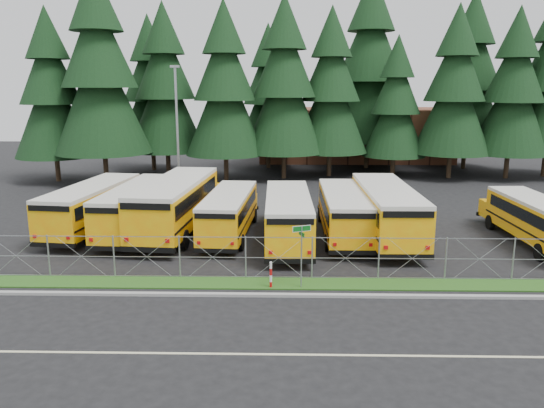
{
  "coord_description": "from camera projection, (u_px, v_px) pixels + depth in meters",
  "views": [
    {
      "loc": [
        -2.32,
        -23.81,
        8.56
      ],
      "look_at": [
        -2.92,
        4.0,
        2.37
      ],
      "focal_mm": 35.0,
      "sensor_mm": 36.0,
      "label": 1
    }
  ],
  "objects": [
    {
      "name": "striped_bollard",
      "position": [
        271.0,
        275.0,
        22.84
      ],
      "size": [
        0.11,
        0.11,
        1.2
      ],
      "primitive_type": "cylinder",
      "color": "#B20C0C",
      "rests_on": "ground"
    },
    {
      "name": "conifer_11",
      "position": [
        268.0,
        97.0,
        55.3
      ],
      "size": [
        6.75,
        6.75,
        14.92
      ],
      "primitive_type": null,
      "color": "black",
      "rests_on": "ground"
    },
    {
      "name": "light_standard",
      "position": [
        177.0,
        126.0,
        41.43
      ],
      "size": [
        0.7,
        0.35,
        10.14
      ],
      "color": "#979A9F",
      "rests_on": "ground"
    },
    {
      "name": "conifer_5",
      "position": [
        331.0,
        93.0,
        50.11
      ],
      "size": [
        7.2,
        7.2,
        15.92
      ],
      "primitive_type": null,
      "color": "black",
      "rests_on": "ground"
    },
    {
      "name": "chainlink_fence",
      "position": [
        334.0,
        258.0,
        23.86
      ],
      "size": [
        44.0,
        0.1,
        2.0
      ],
      "primitive_type": null,
      "color": "#979A9F",
      "rests_on": "ground"
    },
    {
      "name": "curb",
      "position": [
        338.0,
        296.0,
        22.01
      ],
      "size": [
        50.0,
        0.25,
        0.12
      ],
      "primitive_type": "cube",
      "color": "gray",
      "rests_on": "ground"
    },
    {
      "name": "conifer_13",
      "position": [
        470.0,
        82.0,
        54.56
      ],
      "size": [
        8.17,
        8.17,
        18.07
      ],
      "primitive_type": null,
      "color": "black",
      "rests_on": "ground"
    },
    {
      "name": "conifer_4",
      "position": [
        284.0,
        88.0,
        48.76
      ],
      "size": [
        7.59,
        7.59,
        16.79
      ],
      "primitive_type": null,
      "color": "black",
      "rests_on": "ground"
    },
    {
      "name": "conifer_8",
      "position": [
        513.0,
        94.0,
        48.9
      ],
      "size": [
        7.12,
        7.12,
        15.74
      ],
      "primitive_type": null,
      "color": "black",
      "rests_on": "ground"
    },
    {
      "name": "road_lane_line",
      "position": [
        354.0,
        355.0,
        17.24
      ],
      "size": [
        50.0,
        0.12,
        0.01
      ],
      "primitive_type": "cube",
      "color": "beige",
      "rests_on": "ground"
    },
    {
      "name": "grass_verge",
      "position": [
        335.0,
        284.0,
        23.38
      ],
      "size": [
        50.0,
        1.4,
        0.06
      ],
      "primitive_type": "cube",
      "color": "#244C15",
      "rests_on": "ground"
    },
    {
      "name": "conifer_6",
      "position": [
        396.0,
        107.0,
        50.3
      ],
      "size": [
        6.02,
        6.02,
        13.32
      ],
      "primitive_type": null,
      "color": "black",
      "rests_on": "ground"
    },
    {
      "name": "conifer_7",
      "position": [
        454.0,
        93.0,
        49.01
      ],
      "size": [
        7.22,
        7.22,
        15.98
      ],
      "primitive_type": null,
      "color": "black",
      "rests_on": "ground"
    },
    {
      "name": "street_sign",
      "position": [
        302.0,
        243.0,
        22.54
      ],
      "size": [
        0.79,
        0.52,
        2.81
      ],
      "color": "#979A9F",
      "rests_on": "ground"
    },
    {
      "name": "bus_2",
      "position": [
        178.0,
        206.0,
        31.63
      ],
      "size": [
        3.92,
        12.45,
        3.21
      ],
      "primitive_type": null,
      "rotation": [
        0.0,
        0.0,
        -0.09
      ],
      "color": "orange",
      "rests_on": "ground"
    },
    {
      "name": "conifer_3",
      "position": [
        225.0,
        92.0,
        47.97
      ],
      "size": [
        7.32,
        7.32,
        16.19
      ],
      "primitive_type": null,
      "color": "black",
      "rests_on": "ground"
    },
    {
      "name": "conifer_10",
      "position": [
        151.0,
        94.0,
        53.98
      ],
      "size": [
        7.08,
        7.08,
        15.65
      ],
      "primitive_type": null,
      "color": "black",
      "rests_on": "ground"
    },
    {
      "name": "bus_3",
      "position": [
        230.0,
        214.0,
        30.85
      ],
      "size": [
        2.95,
        10.02,
        2.59
      ],
      "primitive_type": null,
      "rotation": [
        0.0,
        0.0,
        -0.06
      ],
      "color": "orange",
      "rests_on": "ground"
    },
    {
      "name": "bus_6",
      "position": [
        385.0,
        212.0,
        30.38
      ],
      "size": [
        2.84,
        11.64,
        3.05
      ],
      "primitive_type": null,
      "rotation": [
        0.0,
        0.0,
        0.01
      ],
      "color": "orange",
      "rests_on": "ground"
    },
    {
      "name": "brick_building",
      "position": [
        353.0,
        134.0,
        63.31
      ],
      "size": [
        22.0,
        10.0,
        6.0
      ],
      "primitive_type": "cube",
      "color": "brown",
      "rests_on": "ground"
    },
    {
      "name": "conifer_12",
      "position": [
        369.0,
        72.0,
        54.82
      ],
      "size": [
        9.03,
        9.03,
        19.97
      ],
      "primitive_type": null,
      "color": "black",
      "rests_on": "ground"
    },
    {
      "name": "bus_4",
      "position": [
        288.0,
        218.0,
        29.49
      ],
      "size": [
        2.65,
        10.65,
        2.78
      ],
      "primitive_type": null,
      "rotation": [
        0.0,
        0.0,
        0.01
      ],
      "color": "orange",
      "rests_on": "ground"
    },
    {
      "name": "ground",
      "position": [
        332.0,
        272.0,
        25.05
      ],
      "size": [
        120.0,
        120.0,
        0.0
      ],
      "primitive_type": "plane",
      "color": "black",
      "rests_on": "ground"
    },
    {
      "name": "bus_east",
      "position": [
        534.0,
        222.0,
        29.12
      ],
      "size": [
        2.64,
        9.89,
        2.57
      ],
      "primitive_type": null,
      "rotation": [
        0.0,
        0.0,
        0.03
      ],
      "color": "orange",
      "rests_on": "ground"
    },
    {
      "name": "conifer_2",
      "position": [
        165.0,
        91.0,
        50.41
      ],
      "size": [
        7.39,
        7.39,
        16.35
      ],
      "primitive_type": null,
      "color": "black",
      "rests_on": "ground"
    },
    {
      "name": "conifer_1",
      "position": [
        100.0,
        77.0,
        45.99
      ],
      "size": [
        8.45,
        8.45,
        18.69
      ],
      "primitive_type": null,
      "color": "black",
      "rests_on": "ground"
    },
    {
      "name": "bus_1",
      "position": [
        141.0,
        209.0,
        31.48
      ],
      "size": [
        3.29,
        11.06,
        2.86
      ],
      "primitive_type": null,
      "rotation": [
        0.0,
        0.0,
        -0.07
      ],
      "color": "orange",
      "rests_on": "ground"
    },
    {
      "name": "bus_0",
      "position": [
        95.0,
        207.0,
        32.0
      ],
      "size": [
        3.81,
        11.03,
        2.83
      ],
      "primitive_type": null,
      "rotation": [
        0.0,
        0.0,
        -0.12
      ],
      "color": "orange",
      "rests_on": "ground"
    },
    {
      "name": "bus_5",
      "position": [
        343.0,
        214.0,
        30.68
      ],
      "size": [
        2.5,
        10.35,
        2.71
      ],
      "primitive_type": null,
      "rotation": [
        0.0,
        0.0,
        -0.01
      ],
      "color": "orange",
      "rests_on": "ground"
    },
    {
      "name": "conifer_0",
      "position": [
        51.0,
        96.0,
        47.37
      ],
      "size": [
        7.01,
        7.01,
        15.5
      ],
      "primitive_type": null,
      "color": "black",
      "rests_on": "ground"
    }
  ]
}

